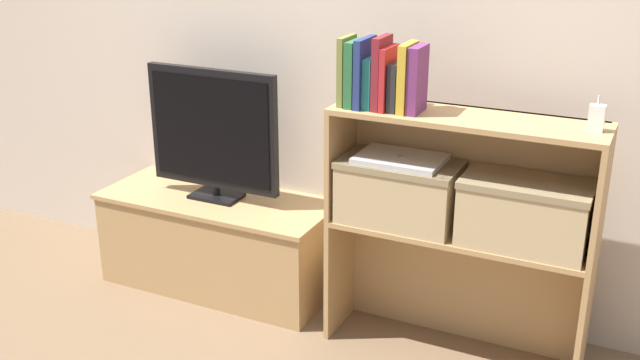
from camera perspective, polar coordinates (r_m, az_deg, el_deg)
name	(u,v)px	position (r m, az deg, el deg)	size (l,w,h in m)	color
ground_plane	(305,334)	(3.11, -1.15, -11.62)	(16.00, 16.00, 0.00)	brown
wall_back	(354,21)	(3.08, 2.58, 12.01)	(10.00, 0.05, 2.40)	beige
tv_stand	(219,242)	(3.41, -7.71, -4.67)	(1.05, 0.44, 0.43)	tan
tv	(213,132)	(3.22, -8.16, 3.66)	(0.62, 0.14, 0.57)	black
bookshelf_lower_tier	(460,271)	(2.94, 10.59, -6.85)	(0.97, 0.28, 0.51)	tan
bookshelf_upper_tier	(468,155)	(2.76, 11.21, 1.91)	(0.97, 0.28, 0.44)	tan
book_olive	(347,71)	(2.74, 2.04, 8.33)	(0.02, 0.13, 0.25)	olive
book_forest	(356,73)	(2.72, 2.73, 8.14)	(0.03, 0.15, 0.24)	#286638
book_navy	(365,73)	(2.71, 3.43, 8.18)	(0.02, 0.16, 0.25)	navy
book_teal	(372,82)	(2.70, 4.01, 7.42)	(0.03, 0.13, 0.18)	#1E7075
book_maroon	(382,73)	(2.68, 4.71, 8.15)	(0.03, 0.14, 0.26)	maroon
book_crimson	(389,78)	(2.68, 5.25, 7.73)	(0.02, 0.14, 0.22)	#B22328
book_charcoal	(397,86)	(2.67, 5.88, 7.10)	(0.03, 0.12, 0.17)	#232328
book_mustard	(407,78)	(2.65, 6.67, 7.75)	(0.03, 0.14, 0.24)	gold
book_plum	(417,80)	(2.64, 7.43, 7.59)	(0.04, 0.13, 0.24)	#6B2D66
baby_monitor	(597,118)	(2.58, 20.33, 4.46)	(0.05, 0.04, 0.12)	white
storage_basket_left	(399,189)	(2.80, 6.04, -0.72)	(0.44, 0.25, 0.24)	tan
storage_basket_right	(525,210)	(2.70, 15.34, -2.25)	(0.44, 0.25, 0.24)	tan
laptop	(400,159)	(2.76, 6.14, 1.62)	(0.32, 0.22, 0.02)	#BCBCC1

